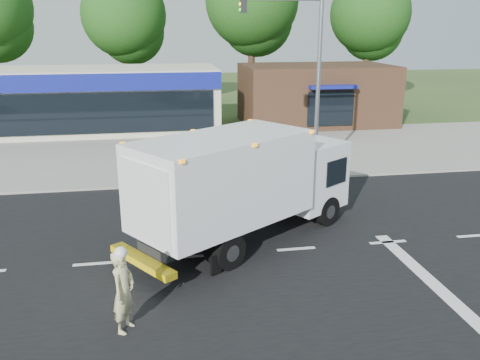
% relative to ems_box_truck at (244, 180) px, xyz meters
% --- Properties ---
extents(ground, '(120.00, 120.00, 0.00)m').
position_rel_ems_box_truck_xyz_m(ground, '(1.48, -0.89, -2.04)').
color(ground, '#385123').
rests_on(ground, ground).
extents(road_asphalt, '(60.00, 14.00, 0.02)m').
position_rel_ems_box_truck_xyz_m(road_asphalt, '(1.48, -0.89, -2.04)').
color(road_asphalt, black).
rests_on(road_asphalt, ground).
extents(sidewalk, '(60.00, 2.40, 0.12)m').
position_rel_ems_box_truck_xyz_m(sidewalk, '(1.48, 7.31, -1.98)').
color(sidewalk, gray).
rests_on(sidewalk, ground).
extents(parking_apron, '(60.00, 9.00, 0.02)m').
position_rel_ems_box_truck_xyz_m(parking_apron, '(1.48, 13.11, -2.03)').
color(parking_apron, gray).
rests_on(parking_apron, ground).
extents(lane_markings, '(55.20, 7.00, 0.01)m').
position_rel_ems_box_truck_xyz_m(lane_markings, '(2.83, -2.24, -2.02)').
color(lane_markings, silver).
rests_on(lane_markings, road_asphalt).
extents(ems_box_truck, '(7.97, 6.55, 3.54)m').
position_rel_ems_box_truck_xyz_m(ems_box_truck, '(0.00, 0.00, 0.00)').
color(ems_box_truck, black).
rests_on(ems_box_truck, ground).
extents(emergency_worker, '(0.71, 0.83, 2.03)m').
position_rel_ems_box_truck_xyz_m(emergency_worker, '(-3.47, -4.39, -1.05)').
color(emergency_worker, '#C6BA84').
rests_on(emergency_worker, ground).
extents(retail_strip_mall, '(18.00, 6.20, 4.00)m').
position_rel_ems_box_truck_xyz_m(retail_strip_mall, '(-7.52, 19.04, -0.03)').
color(retail_strip_mall, beige).
rests_on(retail_strip_mall, ground).
extents(brown_storefront, '(10.00, 6.70, 4.00)m').
position_rel_ems_box_truck_xyz_m(brown_storefront, '(8.48, 19.09, -0.04)').
color(brown_storefront, '#382316').
rests_on(brown_storefront, ground).
extents(traffic_signal_pole, '(3.51, 0.25, 8.00)m').
position_rel_ems_box_truck_xyz_m(traffic_signal_pole, '(3.84, 6.71, 2.88)').
color(traffic_signal_pole, gray).
rests_on(traffic_signal_pole, ground).
extents(background_trees, '(36.77, 7.39, 12.10)m').
position_rel_ems_box_truck_xyz_m(background_trees, '(0.64, 27.27, 5.34)').
color(background_trees, '#332114').
rests_on(background_trees, ground).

